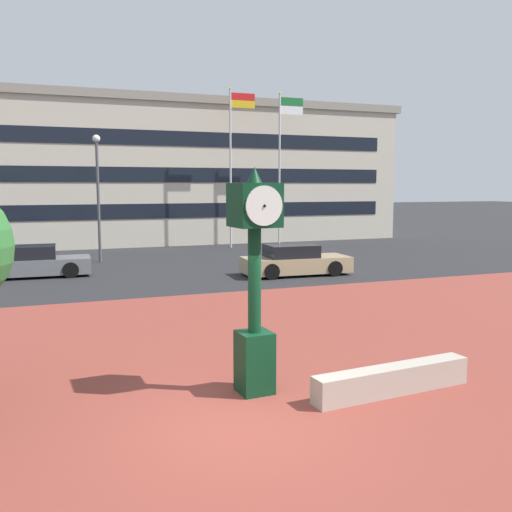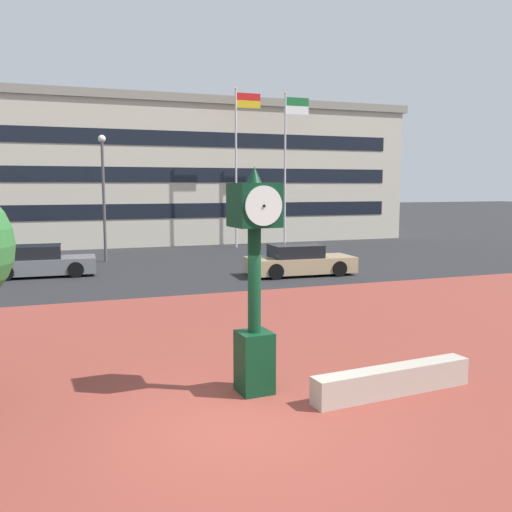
% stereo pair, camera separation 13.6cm
% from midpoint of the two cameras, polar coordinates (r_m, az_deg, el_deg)
% --- Properties ---
extents(ground_plane, '(200.00, 200.00, 0.00)m').
position_cam_midpoint_polar(ground_plane, '(9.19, -2.49, -16.68)').
color(ground_plane, '#262628').
extents(plaza_brick_paving, '(44.00, 14.59, 0.01)m').
position_cam_midpoint_polar(plaza_brick_paving, '(12.16, -7.48, -10.67)').
color(plaza_brick_paving, brown).
rests_on(plaza_brick_paving, ground).
extents(planter_wall, '(3.22, 0.67, 0.50)m').
position_cam_midpoint_polar(planter_wall, '(10.62, 13.23, -12.07)').
color(planter_wall, '#ADA393').
rests_on(planter_wall, ground).
extents(street_clock, '(0.81, 0.88, 4.03)m').
position_cam_midpoint_polar(street_clock, '(9.95, -0.54, -1.95)').
color(street_clock, '#0C381E').
rests_on(street_clock, ground).
extents(car_street_mid, '(4.53, 2.05, 1.28)m').
position_cam_midpoint_polar(car_street_mid, '(23.61, 3.77, -0.54)').
color(car_street_mid, tan).
rests_on(car_street_mid, ground).
extents(car_street_far, '(4.30, 1.92, 1.28)m').
position_cam_midpoint_polar(car_street_far, '(24.84, -21.52, -0.65)').
color(car_street_far, slate).
rests_on(car_street_far, ground).
extents(flagpole_primary, '(1.61, 0.14, 9.40)m').
position_cam_midpoint_polar(flagpole_primary, '(34.02, -2.47, 10.04)').
color(flagpole_primary, silver).
rests_on(flagpole_primary, ground).
extents(flagpole_secondary, '(1.62, 0.14, 9.31)m').
position_cam_midpoint_polar(flagpole_secondary, '(35.15, 2.53, 10.01)').
color(flagpole_secondary, silver).
rests_on(flagpole_secondary, ground).
extents(civic_building, '(30.62, 14.96, 9.22)m').
position_cam_midpoint_polar(civic_building, '(42.38, -9.49, 8.24)').
color(civic_building, beige).
rests_on(civic_building, ground).
extents(street_lamp_post, '(0.36, 0.36, 6.11)m').
position_cam_midpoint_polar(street_lamp_post, '(28.36, -15.79, 6.98)').
color(street_lamp_post, '#4C4C51').
rests_on(street_lamp_post, ground).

